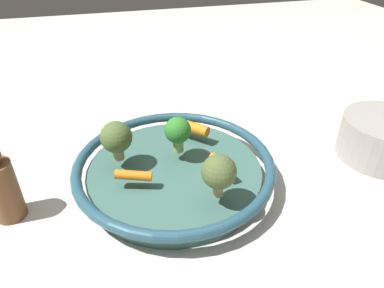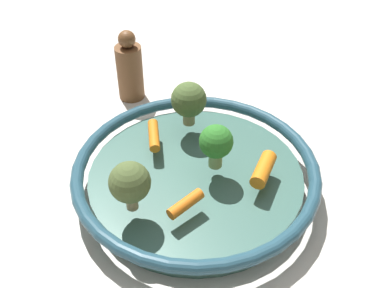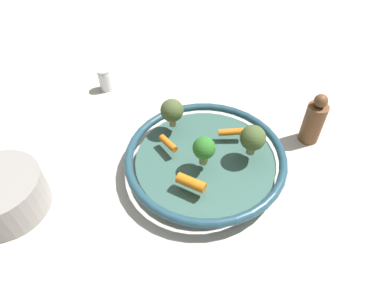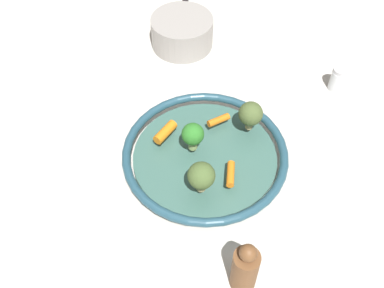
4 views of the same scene
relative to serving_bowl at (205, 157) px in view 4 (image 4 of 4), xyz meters
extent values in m
plane|color=beige|center=(0.00, 0.00, -0.03)|extent=(2.52, 2.52, 0.00)
cylinder|color=#3D665B|center=(0.00, 0.00, -0.01)|extent=(0.29, 0.29, 0.03)
torus|color=#274E5F|center=(0.00, 0.00, 0.01)|extent=(0.33, 0.33, 0.02)
cylinder|color=orange|center=(-0.04, -0.07, 0.03)|extent=(0.05, 0.03, 0.02)
cylinder|color=orange|center=(-0.03, 0.07, 0.03)|extent=(0.03, 0.06, 0.02)
cylinder|color=orange|center=(0.07, -0.05, 0.03)|extent=(0.05, 0.05, 0.02)
cylinder|color=#94AC66|center=(0.02, -0.01, 0.03)|extent=(0.02, 0.02, 0.02)
sphere|color=#2E7928|center=(0.02, -0.01, 0.06)|extent=(0.04, 0.04, 0.04)
cylinder|color=tan|center=(0.03, 0.09, 0.03)|extent=(0.02, 0.02, 0.02)
sphere|color=#4A6130|center=(0.03, 0.09, 0.06)|extent=(0.05, 0.05, 0.05)
cylinder|color=tan|center=(-0.10, -0.04, 0.03)|extent=(0.01, 0.01, 0.02)
sphere|color=#4D5F31|center=(-0.10, -0.04, 0.06)|extent=(0.05, 0.05, 0.05)
cylinder|color=silver|center=(-0.35, -0.16, 0.00)|extent=(0.03, 0.03, 0.05)
cylinder|color=silver|center=(-0.35, -0.16, 0.03)|extent=(0.03, 0.03, 0.01)
cylinder|color=brown|center=(-0.01, 0.26, 0.02)|extent=(0.04, 0.04, 0.10)
sphere|color=brown|center=(-0.01, 0.26, 0.09)|extent=(0.03, 0.03, 0.03)
cylinder|color=#9E9993|center=(-0.02, -0.39, 0.01)|extent=(0.16, 0.16, 0.08)
camera|label=1|loc=(-0.46, 0.09, 0.36)|focal=32.89mm
camera|label=2|loc=(-0.19, -0.43, 0.44)|focal=43.96mm
camera|label=3|loc=(0.42, -0.16, 0.51)|focal=30.38mm
camera|label=4|loc=(0.13, 0.56, 0.75)|focal=43.42mm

